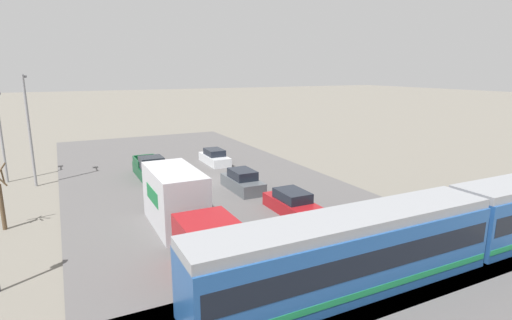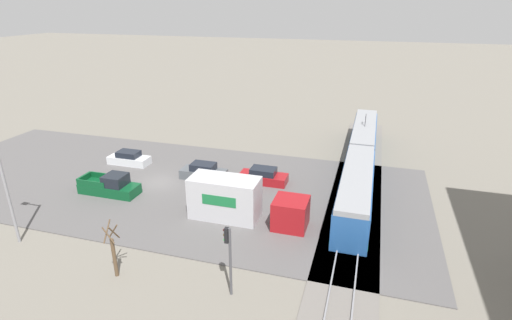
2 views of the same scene
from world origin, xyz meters
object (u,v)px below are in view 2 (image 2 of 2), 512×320
object	(u,v)px
sedan_car_2	(263,176)
pickup_truck	(110,186)
light_rail_tram	(360,161)
sedan_car_0	(129,159)
sedan_car_1	(204,172)
box_truck	(240,201)
street_tree	(114,252)
traffic_light_pole	(229,252)
street_lamp_mid_block	(2,180)

from	to	relation	value
sedan_car_2	pickup_truck	bearing A→B (deg)	-63.64
light_rail_tram	pickup_truck	distance (m)	24.07
sedan_car_0	sedan_car_1	world-z (taller)	sedan_car_1
box_truck	street_tree	bearing A→B (deg)	-30.80
traffic_light_pole	street_tree	xyz separation A→B (m)	(0.45, -7.59, -1.23)
traffic_light_pole	street_lamp_mid_block	size ratio (longest dim) A/B	0.53
sedan_car_1	sedan_car_2	xyz separation A→B (m)	(-0.79, 5.92, -0.05)
pickup_truck	street_lamp_mid_block	world-z (taller)	street_lamp_mid_block
sedan_car_2	street_tree	xyz separation A→B (m)	(16.27, -5.24, 1.09)
sedan_car_0	traffic_light_pole	distance (m)	24.01
sedan_car_0	sedan_car_2	world-z (taller)	sedan_car_2
light_rail_tram	traffic_light_pole	world-z (taller)	traffic_light_pole
box_truck	street_lamp_mid_block	bearing A→B (deg)	-62.44
box_truck	traffic_light_pole	xyz separation A→B (m)	(8.55, 2.22, 1.35)
pickup_truck	traffic_light_pole	size ratio (longest dim) A/B	1.19
light_rail_tram	sedan_car_2	bearing A→B (deg)	-63.46
sedan_car_2	traffic_light_pole	size ratio (longest dim) A/B	1.01
pickup_truck	street_lamp_mid_block	bearing A→B (deg)	-12.39
sedan_car_2	light_rail_tram	bearing A→B (deg)	116.54
pickup_truck	sedan_car_0	size ratio (longest dim) A/B	1.23
street_tree	box_truck	bearing A→B (deg)	149.20
street_lamp_mid_block	traffic_light_pole	bearing A→B (deg)	87.11
street_tree	pickup_truck	bearing A→B (deg)	-143.13
light_rail_tram	sedan_car_0	distance (m)	24.34
pickup_truck	sedan_car_1	distance (m)	8.75
light_rail_tram	box_truck	bearing A→B (deg)	-36.66
sedan_car_2	street_lamp_mid_block	world-z (taller)	street_lamp_mid_block
sedan_car_1	street_lamp_mid_block	size ratio (longest dim) A/B	0.52
traffic_light_pole	street_tree	bearing A→B (deg)	-86.61
box_truck	light_rail_tram	bearing A→B (deg)	143.34
pickup_truck	street_lamp_mid_block	distance (m)	9.81
sedan_car_0	traffic_light_pole	xyz separation A→B (m)	(16.25, 17.52, 2.33)
light_rail_tram	pickup_truck	bearing A→B (deg)	-63.56
pickup_truck	sedan_car_2	world-z (taller)	pickup_truck
sedan_car_2	box_truck	bearing A→B (deg)	1.02
light_rail_tram	pickup_truck	xyz separation A→B (m)	(10.71, -21.54, -0.86)
sedan_car_1	street_tree	xyz separation A→B (m)	(15.48, 0.68, 1.04)
sedan_car_1	street_lamp_mid_block	world-z (taller)	street_lamp_mid_block
sedan_car_2	sedan_car_1	bearing A→B (deg)	-82.38
traffic_light_pole	street_lamp_mid_block	world-z (taller)	street_lamp_mid_block
box_truck	sedan_car_2	xyz separation A→B (m)	(-7.27, -0.13, -0.97)
sedan_car_1	street_tree	bearing A→B (deg)	-177.48
box_truck	sedan_car_1	xyz separation A→B (m)	(-6.48, -6.05, -0.92)
sedan_car_2	traffic_light_pole	world-z (taller)	traffic_light_pole
street_tree	sedan_car_0	bearing A→B (deg)	-149.27
sedan_car_0	pickup_truck	bearing A→B (deg)	20.03
pickup_truck	street_tree	xyz separation A→B (m)	(9.97, 7.48, 0.97)
light_rail_tram	sedan_car_1	distance (m)	15.66
box_truck	sedan_car_1	world-z (taller)	box_truck
light_rail_tram	sedan_car_0	xyz separation A→B (m)	(3.97, -23.99, -0.99)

